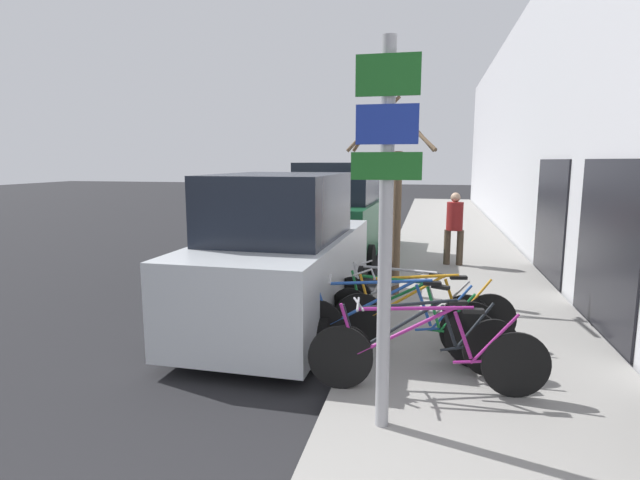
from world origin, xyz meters
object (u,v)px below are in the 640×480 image
(bicycle_3, at_px, (408,321))
(parked_car_1, at_px, (340,216))
(parked_car_0, at_px, (282,258))
(bicycle_1, at_px, (418,346))
(bicycle_0, at_px, (427,355))
(bicycle_4, at_px, (424,315))
(bicycle_2, at_px, (392,325))
(pedestrian_near, at_px, (454,223))
(bicycle_5, at_px, (407,304))
(street_tree, at_px, (396,202))
(signpost, at_px, (386,222))

(bicycle_3, distance_m, parked_car_1, 6.55)
(parked_car_0, bearing_deg, bicycle_1, -41.09)
(bicycle_0, height_order, bicycle_4, bicycle_4)
(bicycle_2, height_order, pedestrian_near, pedestrian_near)
(bicycle_5, bearing_deg, street_tree, 32.10)
(pedestrian_near, height_order, street_tree, street_tree)
(bicycle_1, xyz_separation_m, street_tree, (-0.50, 3.37, 1.23))
(signpost, xyz_separation_m, pedestrian_near, (0.89, 7.19, -0.87))
(bicycle_5, xyz_separation_m, pedestrian_near, (0.80, 4.65, 0.55))
(bicycle_0, bearing_deg, bicycle_1, 11.26)
(signpost, bearing_deg, bicycle_4, 80.73)
(bicycle_1, relative_size, parked_car_1, 0.45)
(bicycle_1, relative_size, parked_car_0, 0.47)
(bicycle_2, relative_size, parked_car_0, 0.55)
(signpost, relative_size, bicycle_2, 1.32)
(signpost, distance_m, bicycle_0, 1.62)
(bicycle_5, xyz_separation_m, street_tree, (-0.30, 1.84, 1.23))
(bicycle_0, relative_size, pedestrian_near, 1.48)
(bicycle_1, distance_m, bicycle_4, 1.03)
(bicycle_0, relative_size, bicycle_2, 0.96)
(bicycle_2, xyz_separation_m, street_tree, (-0.18, 2.83, 1.20))
(bicycle_3, relative_size, street_tree, 0.58)
(bicycle_3, relative_size, bicycle_5, 0.97)
(bicycle_0, xyz_separation_m, bicycle_4, (-0.04, 1.31, 0.00))
(bicycle_1, height_order, bicycle_4, bicycle_4)
(bicycle_5, relative_size, parked_car_0, 0.48)
(bicycle_3, xyz_separation_m, bicycle_4, (0.20, 0.26, 0.00))
(bicycle_1, distance_m, parked_car_1, 7.33)
(bicycle_1, height_order, street_tree, street_tree)
(street_tree, bearing_deg, bicycle_0, -80.90)
(street_tree, bearing_deg, bicycle_2, -86.42)
(signpost, distance_m, bicycle_5, 2.90)
(bicycle_3, height_order, pedestrian_near, pedestrian_near)
(bicycle_5, height_order, pedestrian_near, pedestrian_near)
(bicycle_3, height_order, parked_car_1, parked_car_1)
(bicycle_3, bearing_deg, street_tree, 32.01)
(bicycle_0, height_order, bicycle_3, bicycle_3)
(bicycle_2, bearing_deg, street_tree, -5.84)
(bicycle_3, relative_size, bicycle_4, 0.93)
(parked_car_0, xyz_separation_m, street_tree, (1.54, 1.52, 0.74))
(signpost, bearing_deg, street_tree, 92.80)
(parked_car_0, distance_m, parked_car_1, 5.16)
(signpost, relative_size, parked_car_1, 0.70)
(signpost, bearing_deg, bicycle_2, 91.36)
(bicycle_1, bearing_deg, signpost, 144.29)
(bicycle_2, height_order, bicycle_4, bicycle_2)
(bicycle_0, xyz_separation_m, bicycle_5, (-0.28, 1.81, -0.01))
(signpost, relative_size, parked_car_0, 0.73)
(street_tree, bearing_deg, parked_car_0, -135.32)
(signpost, bearing_deg, parked_car_0, 121.63)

